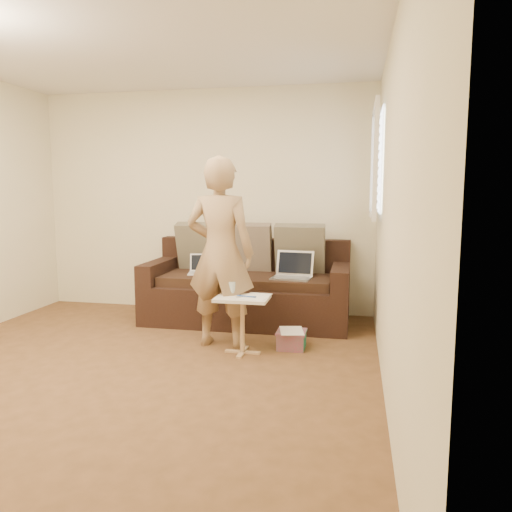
# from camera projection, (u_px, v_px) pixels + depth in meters

# --- Properties ---
(floor) EXTENTS (4.50, 4.50, 0.00)m
(floor) POSITION_uv_depth(u_px,v_px,m) (120.00, 376.00, 3.84)
(floor) COLOR #51381E
(floor) RESTS_ON ground
(ceiling) EXTENTS (4.50, 4.50, 0.00)m
(ceiling) POSITION_uv_depth(u_px,v_px,m) (107.00, 25.00, 3.49)
(ceiling) COLOR white
(ceiling) RESTS_ON wall_back
(wall_back) EXTENTS (4.00, 0.00, 4.00)m
(wall_back) POSITION_uv_depth(u_px,v_px,m) (204.00, 202.00, 5.85)
(wall_back) COLOR beige
(wall_back) RESTS_ON ground
(wall_right) EXTENTS (0.00, 4.50, 4.50)m
(wall_right) POSITION_uv_depth(u_px,v_px,m) (391.00, 211.00, 3.27)
(wall_right) COLOR beige
(wall_right) RESTS_ON ground
(window_blinds) EXTENTS (0.12, 0.88, 1.08)m
(window_blinds) POSITION_uv_depth(u_px,v_px,m) (376.00, 162.00, 4.68)
(window_blinds) COLOR white
(window_blinds) RESTS_ON wall_right
(sofa) EXTENTS (2.20, 0.95, 0.85)m
(sofa) POSITION_uv_depth(u_px,v_px,m) (247.00, 283.00, 5.38)
(sofa) COLOR black
(sofa) RESTS_ON ground
(pillow_left) EXTENTS (0.55, 0.29, 0.57)m
(pillow_left) POSITION_uv_depth(u_px,v_px,m) (201.00, 246.00, 5.69)
(pillow_left) COLOR brown
(pillow_left) RESTS_ON sofa
(pillow_mid) EXTENTS (0.55, 0.27, 0.57)m
(pillow_mid) POSITION_uv_depth(u_px,v_px,m) (247.00, 247.00, 5.58)
(pillow_mid) COLOR brown
(pillow_mid) RESTS_ON sofa
(pillow_right) EXTENTS (0.55, 0.28, 0.57)m
(pillow_right) POSITION_uv_depth(u_px,v_px,m) (300.00, 249.00, 5.45)
(pillow_right) COLOR brown
(pillow_right) RESTS_ON sofa
(laptop_silver) EXTENTS (0.43, 0.33, 0.27)m
(laptop_silver) POSITION_uv_depth(u_px,v_px,m) (291.00, 279.00, 5.12)
(laptop_silver) COLOR #B7BABC
(laptop_silver) RESTS_ON sofa
(laptop_white) EXTENTS (0.33, 0.27, 0.22)m
(laptop_white) POSITION_uv_depth(u_px,v_px,m) (202.00, 274.00, 5.41)
(laptop_white) COLOR white
(laptop_white) RESTS_ON sofa
(person) EXTENTS (0.66, 0.46, 1.74)m
(person) POSITION_uv_depth(u_px,v_px,m) (220.00, 253.00, 4.48)
(person) COLOR #A08557
(person) RESTS_ON ground
(side_table) EXTENTS (0.46, 0.32, 0.51)m
(side_table) POSITION_uv_depth(u_px,v_px,m) (242.00, 325.00, 4.34)
(side_table) COLOR silver
(side_table) RESTS_ON ground
(drinking_glass) EXTENTS (0.07, 0.07, 0.12)m
(drinking_glass) POSITION_uv_depth(u_px,v_px,m) (232.00, 288.00, 4.37)
(drinking_glass) COLOR silver
(drinking_glass) RESTS_ON side_table
(scissors) EXTENTS (0.20, 0.16, 0.02)m
(scissors) POSITION_uv_depth(u_px,v_px,m) (246.00, 296.00, 4.28)
(scissors) COLOR silver
(scissors) RESTS_ON side_table
(paper_on_table) EXTENTS (0.25, 0.33, 0.00)m
(paper_on_table) POSITION_uv_depth(u_px,v_px,m) (256.00, 297.00, 4.30)
(paper_on_table) COLOR white
(paper_on_table) RESTS_ON side_table
(striped_box) EXTENTS (0.27, 0.27, 0.17)m
(striped_box) POSITION_uv_depth(u_px,v_px,m) (291.00, 339.00, 4.49)
(striped_box) COLOR #D31F55
(striped_box) RESTS_ON ground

